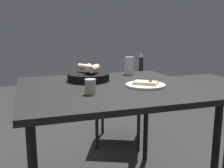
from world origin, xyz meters
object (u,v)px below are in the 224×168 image
at_px(beer_glass, 129,66).
at_px(pepper_shaker, 90,87).
at_px(pizza_plate, 145,85).
at_px(chair_far, 128,93).
at_px(bread_basket, 89,76).
at_px(dining_table, 108,97).

relative_size(beer_glass, pepper_shaker, 1.68).
height_order(pizza_plate, chair_far, chair_far).
height_order(bread_basket, beer_glass, beer_glass).
xyz_separation_m(dining_table, beer_glass, (-0.37, 0.28, 0.12)).
height_order(dining_table, bread_basket, bread_basket).
relative_size(beer_glass, chair_far, 0.15).
bearing_deg(pizza_plate, pepper_shaker, -77.10).
distance_m(bread_basket, chair_far, 0.84).
bearing_deg(pepper_shaker, beer_glass, 140.70).
xyz_separation_m(dining_table, bread_basket, (-0.20, -0.07, 0.10)).
distance_m(dining_table, pepper_shaker, 0.24).
bearing_deg(pizza_plate, chair_far, 164.54).
relative_size(bread_basket, pepper_shaker, 3.52).
bearing_deg(pepper_shaker, bread_basket, 167.90).
bearing_deg(chair_far, pizza_plate, -15.46).
bearing_deg(dining_table, bread_basket, -160.77).
bearing_deg(chair_far, dining_table, -29.21).
bearing_deg(pepper_shaker, pizza_plate, 102.90).
bearing_deg(bread_basket, pizza_plate, 44.04).
bearing_deg(bread_basket, beer_glass, 114.68).
bearing_deg(beer_glass, pizza_plate, -9.99).
distance_m(pizza_plate, beer_glass, 0.46).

